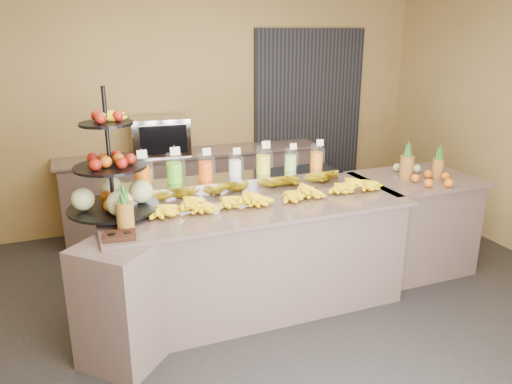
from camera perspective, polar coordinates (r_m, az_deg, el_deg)
ground at (r=4.23m, az=1.33°, el=-14.39°), size 6.00×6.00×0.00m
room_envelope at (r=4.39m, az=-0.25°, el=12.88°), size 6.04×5.02×2.82m
buffet_counter at (r=4.18m, az=-1.48°, el=-7.52°), size 2.75×1.25×0.93m
right_counter at (r=5.14m, az=17.35°, el=-3.36°), size 1.08×0.88×0.93m
back_ledge at (r=5.99m, az=-7.00°, el=0.32°), size 3.10×0.55×0.93m
pitcher_tray at (r=4.28m, az=-2.39°, el=0.85°), size 1.85×0.30×0.15m
juice_pitcher_orange_a at (r=4.06m, az=-12.89°, el=2.11°), size 0.13×0.14×0.32m
juice_pitcher_green at (r=4.10m, az=-9.30°, el=2.51°), size 0.13×0.14×0.32m
juice_pitcher_orange_b at (r=4.16m, az=-5.80°, el=2.74°), size 0.12×0.12×0.29m
juice_pitcher_milk at (r=4.24m, az=-2.41°, el=2.99°), size 0.11×0.12×0.27m
juice_pitcher_lemon at (r=4.32m, az=0.85°, el=3.48°), size 0.13×0.13×0.31m
juice_pitcher_lime at (r=4.43m, az=3.96°, el=3.60°), size 0.11×0.11×0.26m
juice_pitcher_orange_c at (r=4.54m, az=6.94°, el=3.94°), size 0.12×0.12×0.28m
banana_heap at (r=4.08m, az=1.86°, el=-0.11°), size 2.03×0.18×0.17m
fruit_stand at (r=3.88m, az=-15.46°, el=0.98°), size 0.80×0.80×0.96m
condiment_caddy at (r=3.49m, az=-15.31°, el=-4.84°), size 0.22×0.18×0.03m
pineapple_left_a at (r=3.58m, az=-14.76°, el=-2.25°), size 0.12×0.12×0.36m
pineapple_left_b at (r=4.24m, az=-12.58°, el=1.31°), size 0.13×0.13×0.40m
right_fruit_pile at (r=4.91m, az=18.93°, el=2.01°), size 0.40×0.39×0.21m
oven_warmer at (r=5.74m, az=-10.96°, el=6.32°), size 0.66×0.48×0.42m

